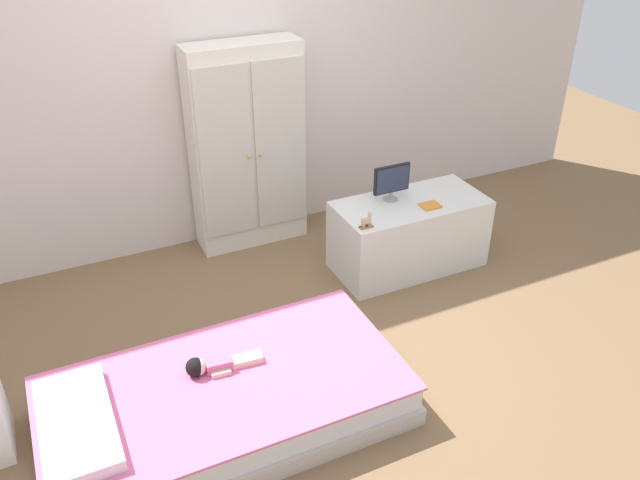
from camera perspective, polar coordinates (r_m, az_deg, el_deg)
name	(u,v)px	position (r m, az deg, el deg)	size (l,w,h in m)	color
ground_plane	(317,354)	(3.83, -0.23, -9.98)	(10.00, 10.00, 0.02)	brown
back_wall	(216,54)	(4.52, -9.13, 15.83)	(6.40, 0.05, 2.70)	silver
bed	(226,401)	(3.39, -8.26, -13.86)	(1.79, 0.93, 0.25)	beige
pillow	(77,423)	(3.23, -20.64, -14.87)	(0.32, 0.67, 0.06)	white
doll	(210,365)	(3.35, -9.67, -10.82)	(0.39, 0.14, 0.10)	#D6668E
wardrobe	(247,148)	(4.59, -6.42, 8.06)	(0.79, 0.30, 1.46)	white
tv_stand	(409,234)	(4.49, 7.80, 0.52)	(1.03, 0.49, 0.50)	silver
tv_monitor	(392,181)	(4.31, 6.33, 5.22)	(0.26, 0.10, 0.25)	#99999E
rocking_horse_toy	(367,221)	(4.01, 4.17, 1.72)	(0.09, 0.04, 0.11)	#8E6642
book_orange	(430,206)	(4.32, 9.68, 3.00)	(0.13, 0.10, 0.01)	orange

